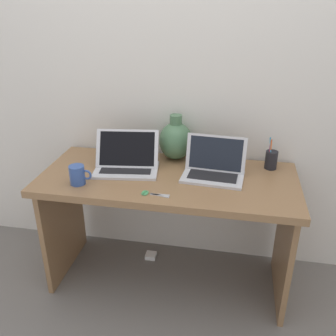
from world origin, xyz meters
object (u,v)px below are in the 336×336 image
Objects in this scene: green_vase at (176,140)px; power_brick at (151,256)px; laptop_right at (214,166)px; laptop_left at (127,160)px; scissors at (150,194)px; coffee_mug at (78,175)px; pen_cup at (271,159)px.

green_vase is 0.85m from power_brick.
laptop_right is at bearing -38.19° from green_vase.
laptop_left is 1.40× the size of green_vase.
green_vase is at bearing 83.96° from scissors.
scissors reaches higher than power_brick.
coffee_mug is at bearing -136.51° from green_vase.
green_vase reaches higher than scissors.
scissors is (0.40, -0.04, -0.05)m from coffee_mug.
pen_cup reaches higher than coffee_mug.
laptop_right reaches higher than laptop_left.
coffee_mug reaches higher than power_brick.
laptop_left is 1.11× the size of laptop_right.
laptop_left is 2.62× the size of scissors.
coffee_mug is at bearing -159.08° from pen_cup.
power_brick is (0.10, 0.13, -0.77)m from laptop_left.
coffee_mug is at bearing -130.18° from power_brick.
green_vase is at bearing 141.81° from laptop_right.
green_vase is 2.26× the size of coffee_mug.
pen_cup is at bearing 11.40° from laptop_left.
laptop_left reaches higher than power_brick.
coffee_mug reaches higher than scissors.
laptop_right is 0.88m from power_brick.
pen_cup is 0.75m from scissors.
laptop_right is at bearing -16.62° from power_brick.
pen_cup is 1.28× the size of scissors.
laptop_right is 1.26× the size of green_vase.
coffee_mug is 0.65× the size of pen_cup.
laptop_right reaches higher than coffee_mug.
coffee_mug is (-0.45, -0.43, -0.07)m from green_vase.
laptop_right reaches higher than power_brick.
pen_cup is (0.32, 0.15, -0.00)m from laptop_right.
coffee_mug is at bearing -132.10° from laptop_left.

